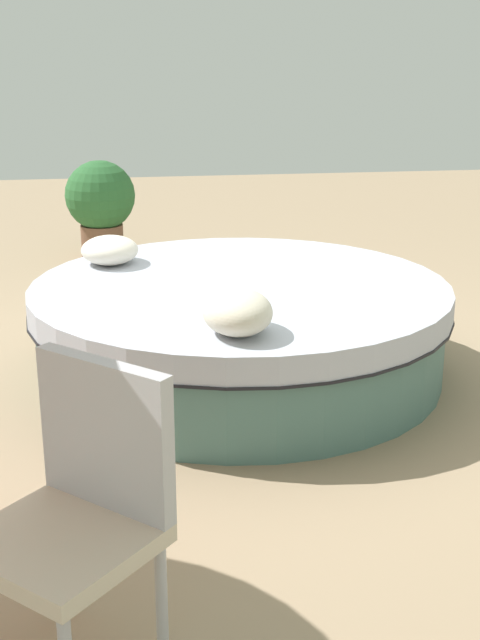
% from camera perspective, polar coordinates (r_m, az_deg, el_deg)
% --- Properties ---
extents(ground_plane, '(16.00, 16.00, 0.00)m').
position_cam_1_polar(ground_plane, '(5.18, 0.00, -3.56)').
color(ground_plane, '#9E8466').
extents(round_bed, '(2.48, 2.48, 0.56)m').
position_cam_1_polar(round_bed, '(5.08, 0.00, -0.53)').
color(round_bed, '#4C726B').
rests_on(round_bed, ground_plane).
extents(throw_pillow_0, '(0.41, 0.36, 0.18)m').
position_cam_1_polar(throw_pillow_0, '(5.50, -8.74, 4.67)').
color(throw_pillow_0, silver).
rests_on(throw_pillow_0, round_bed).
extents(throw_pillow_1, '(0.45, 0.34, 0.22)m').
position_cam_1_polar(throw_pillow_1, '(4.12, -0.19, 0.57)').
color(throw_pillow_1, beige).
rests_on(throw_pillow_1, round_bed).
extents(patio_chair, '(0.72, 0.72, 0.98)m').
position_cam_1_polar(patio_chair, '(2.76, -10.57, -11.60)').
color(patio_chair, '#B7B7BC').
rests_on(patio_chair, ground_plane).
extents(planter, '(0.63, 0.63, 0.91)m').
position_cam_1_polar(planter, '(7.91, -9.35, 7.76)').
color(planter, brown).
rests_on(planter, ground_plane).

